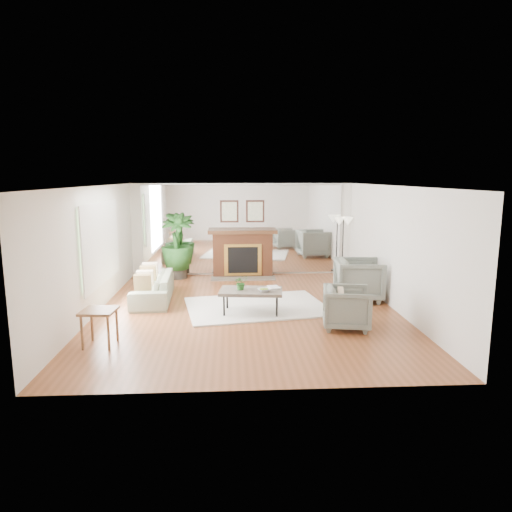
{
  "coord_description": "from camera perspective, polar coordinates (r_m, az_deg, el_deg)",
  "views": [
    {
      "loc": [
        -0.33,
        -8.91,
        2.69
      ],
      "look_at": [
        0.21,
        0.6,
        1.02
      ],
      "focal_mm": 32.0,
      "sensor_mm": 36.0,
      "label": 1
    }
  ],
  "objects": [
    {
      "name": "potted_ficus",
      "position": [
        12.22,
        -9.86,
        1.49
      ],
      "size": [
        0.93,
        0.93,
        1.72
      ],
      "color": "black",
      "rests_on": "ground"
    },
    {
      "name": "fireplace",
      "position": [
        12.34,
        -1.68,
        0.48
      ],
      "size": [
        1.85,
        0.83,
        2.05
      ],
      "color": "brown",
      "rests_on": "ground"
    },
    {
      "name": "area_rug",
      "position": [
        9.53,
        0.07,
        -6.33
      ],
      "size": [
        3.13,
        2.48,
        0.03
      ],
      "primitive_type": "cube",
      "rotation": [
        0.0,
        0.0,
        0.18
      ],
      "color": "white",
      "rests_on": "ground"
    },
    {
      "name": "coffee_table",
      "position": [
        8.98,
        -0.61,
        -4.49
      ],
      "size": [
        1.29,
        0.85,
        0.49
      ],
      "rotation": [
        0.0,
        0.0,
        -0.11
      ],
      "color": "#645A4F",
      "rests_on": "ground"
    },
    {
      "name": "book",
      "position": [
        9.1,
        1.6,
        -3.97
      ],
      "size": [
        0.27,
        0.33,
        0.02
      ],
      "primitive_type": "imported",
      "rotation": [
        0.0,
        0.0,
        0.21
      ],
      "color": "brown",
      "rests_on": "coffee_table"
    },
    {
      "name": "window_panel",
      "position": [
        9.76,
        -18.85,
        1.54
      ],
      "size": [
        0.04,
        2.4,
        1.5
      ],
      "primitive_type": "cube",
      "color": "#B2E09E",
      "rests_on": "wall_left"
    },
    {
      "name": "armchair_front",
      "position": [
        8.34,
        11.3,
        -6.34
      ],
      "size": [
        0.95,
        0.93,
        0.75
      ],
      "primitive_type": "imported",
      "rotation": [
        0.0,
        0.0,
        1.4
      ],
      "color": "gray",
      "rests_on": "ground"
    },
    {
      "name": "wall_left",
      "position": [
        9.41,
        -19.64,
        0.58
      ],
      "size": [
        0.02,
        7.0,
        2.5
      ],
      "primitive_type": "cube",
      "color": "silver",
      "rests_on": "ground"
    },
    {
      "name": "mirror_panel",
      "position": [
        12.47,
        -1.72,
        3.32
      ],
      "size": [
        5.4,
        0.04,
        2.4
      ],
      "primitive_type": "cube",
      "color": "silver",
      "rests_on": "wall_back"
    },
    {
      "name": "ground",
      "position": [
        9.31,
        -1.09,
        -6.83
      ],
      "size": [
        7.0,
        7.0,
        0.0
      ],
      "primitive_type": "plane",
      "color": "brown",
      "rests_on": "ground"
    },
    {
      "name": "wall_right",
      "position": [
        9.61,
        16.99,
        0.91
      ],
      "size": [
        0.02,
        7.0,
        2.5
      ],
      "primitive_type": "cube",
      "color": "silver",
      "rests_on": "ground"
    },
    {
      "name": "armchair_back",
      "position": [
        10.25,
        12.74,
        -2.88
      ],
      "size": [
        1.09,
        1.07,
        0.91
      ],
      "primitive_type": "imported",
      "rotation": [
        0.0,
        0.0,
        1.47
      ],
      "color": "gray",
      "rests_on": "ground"
    },
    {
      "name": "floor_lamp",
      "position": [
        12.45,
        10.87,
        3.72
      ],
      "size": [
        0.52,
        0.29,
        1.61
      ],
      "color": "black",
      "rests_on": "ground"
    },
    {
      "name": "fruit_bowl",
      "position": [
        8.84,
        1.02,
        -4.27
      ],
      "size": [
        0.31,
        0.31,
        0.06
      ],
      "primitive_type": "imported",
      "rotation": [
        0.0,
        0.0,
        0.33
      ],
      "color": "brown",
      "rests_on": "coffee_table"
    },
    {
      "name": "side_table",
      "position": [
        7.74,
        -19.03,
        -7.04
      ],
      "size": [
        0.56,
        0.56,
        0.59
      ],
      "rotation": [
        0.0,
        0.0,
        -0.08
      ],
      "color": "brown",
      "rests_on": "ground"
    },
    {
      "name": "sofa",
      "position": [
        10.23,
        -12.77,
        -3.85
      ],
      "size": [
        0.87,
        2.02,
        0.58
      ],
      "primitive_type": "imported",
      "rotation": [
        0.0,
        0.0,
        -1.52
      ],
      "color": "gray",
      "rests_on": "ground"
    },
    {
      "name": "wall_back",
      "position": [
        12.49,
        -1.72,
        3.33
      ],
      "size": [
        6.0,
        0.02,
        2.5
      ],
      "primitive_type": "cube",
      "color": "silver",
      "rests_on": "ground"
    },
    {
      "name": "tabletop_plant",
      "position": [
        8.95,
        -1.89,
        -3.33
      ],
      "size": [
        0.32,
        0.3,
        0.29
      ],
      "primitive_type": "imported",
      "rotation": [
        0.0,
        0.0,
        0.33
      ],
      "color": "#295F23",
      "rests_on": "coffee_table"
    }
  ]
}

